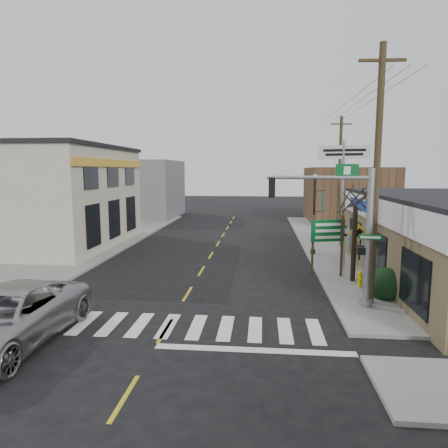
# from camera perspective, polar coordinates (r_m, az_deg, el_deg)

# --- Properties ---
(ground) EXTENTS (140.00, 140.00, 0.00)m
(ground) POSITION_cam_1_polar(r_m,az_deg,el_deg) (13.98, -8.38, -14.81)
(ground) COLOR black
(ground) RESTS_ON ground
(sidewalk_right) EXTENTS (6.00, 38.00, 0.13)m
(sidewalk_right) POSITION_cam_1_polar(r_m,az_deg,el_deg) (26.70, 17.99, -4.05)
(sidewalk_right) COLOR slate
(sidewalk_right) RESTS_ON ground
(sidewalk_left) EXTENTS (6.00, 38.00, 0.13)m
(sidewalk_left) POSITION_cam_1_polar(r_m,az_deg,el_deg) (28.76, -19.72, -3.30)
(sidewalk_left) COLOR slate
(sidewalk_left) RESTS_ON ground
(center_line) EXTENTS (0.12, 56.00, 0.01)m
(center_line) POSITION_cam_1_polar(r_m,az_deg,el_deg) (21.44, -3.25, -6.70)
(center_line) COLOR gold
(center_line) RESTS_ON ground
(crosswalk) EXTENTS (11.00, 2.20, 0.01)m
(crosswalk) POSITION_cam_1_polar(r_m,az_deg,el_deg) (14.33, -7.98, -14.20)
(crosswalk) COLOR silver
(crosswalk) RESTS_ON ground
(left_building) EXTENTS (12.00, 12.00, 6.80)m
(left_building) POSITION_cam_1_polar(r_m,az_deg,el_deg) (31.13, -25.91, 3.37)
(left_building) COLOR #BBB69C
(left_building) RESTS_ON ground
(bldg_distant_right) EXTENTS (8.00, 10.00, 5.60)m
(bldg_distant_right) POSITION_cam_1_polar(r_m,az_deg,el_deg) (43.50, 17.20, 4.03)
(bldg_distant_right) COLOR brown
(bldg_distant_right) RESTS_ON ground
(bldg_distant_left) EXTENTS (9.00, 10.00, 6.40)m
(bldg_distant_left) POSITION_cam_1_polar(r_m,az_deg,el_deg) (46.77, -12.23, 4.92)
(bldg_distant_left) COLOR slate
(bldg_distant_left) RESTS_ON ground
(suv) EXTENTS (3.09, 6.42, 1.76)m
(suv) POSITION_cam_1_polar(r_m,az_deg,el_deg) (14.12, -28.83, -11.67)
(suv) COLOR #A1A3A6
(suv) RESTS_ON ground
(traffic_signal_pole) EXTENTS (4.29, 0.36, 5.43)m
(traffic_signal_pole) POSITION_cam_1_polar(r_m,az_deg,el_deg) (15.79, 17.78, 0.21)
(traffic_signal_pole) COLOR gray
(traffic_signal_pole) RESTS_ON sidewalk_right
(guide_sign) EXTENTS (1.73, 0.14, 3.03)m
(guide_sign) POSITION_cam_1_polar(r_m,az_deg,el_deg) (20.20, 14.58, -1.82)
(guide_sign) COLOR #43351F
(guide_sign) RESTS_ON sidewalk_right
(fire_hydrant) EXTENTS (0.22, 0.22, 0.69)m
(fire_hydrant) POSITION_cam_1_polar(r_m,az_deg,el_deg) (19.12, 18.83, -7.34)
(fire_hydrant) COLOR #C6C40B
(fire_hydrant) RESTS_ON sidewalk_right
(ped_crossing_sign) EXTENTS (0.95, 0.07, 2.46)m
(ped_crossing_sign) POSITION_cam_1_polar(r_m,az_deg,el_deg) (21.97, 18.62, -1.87)
(ped_crossing_sign) COLOR gray
(ped_crossing_sign) RESTS_ON sidewalk_right
(lamp_post) EXTENTS (0.64, 0.51, 4.96)m
(lamp_post) POSITION_cam_1_polar(r_m,az_deg,el_deg) (25.29, 12.89, 2.25)
(lamp_post) COLOR black
(lamp_post) RESTS_ON sidewalk_right
(dance_center_sign) EXTENTS (3.36, 0.21, 7.15)m
(dance_center_sign) POSITION_cam_1_polar(r_m,az_deg,el_deg) (28.14, 16.67, 7.69)
(dance_center_sign) COLOR gray
(dance_center_sign) RESTS_ON sidewalk_right
(bare_tree) EXTENTS (2.67, 2.67, 5.34)m
(bare_tree) POSITION_cam_1_polar(r_m,az_deg,el_deg) (19.42, 18.38, 4.37)
(bare_tree) COLOR black
(bare_tree) RESTS_ON sidewalk_right
(shrub_front) EXTENTS (1.42, 1.42, 1.06)m
(shrub_front) POSITION_cam_1_polar(r_m,az_deg,el_deg) (17.84, 22.11, -8.05)
(shrub_front) COLOR #183714
(shrub_front) RESTS_ON sidewalk_right
(shrub_back) EXTENTS (0.97, 0.97, 0.73)m
(shrub_back) POSITION_cam_1_polar(r_m,az_deg,el_deg) (23.37, 24.24, -4.94)
(shrub_back) COLOR black
(shrub_back) RESTS_ON sidewalk_right
(utility_pole_near) EXTENTS (1.71, 0.26, 9.84)m
(utility_pole_near) POSITION_cam_1_polar(r_m,az_deg,el_deg) (16.33, 20.97, 6.64)
(utility_pole_near) COLOR #40331D
(utility_pole_near) RESTS_ON sidewalk_right
(utility_pole_far) EXTENTS (1.65, 0.25, 9.51)m
(utility_pole_far) POSITION_cam_1_polar(r_m,az_deg,el_deg) (34.26, 16.17, 6.86)
(utility_pole_far) COLOR #46291C
(utility_pole_far) RESTS_ON sidewalk_right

